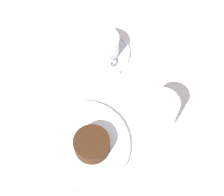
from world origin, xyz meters
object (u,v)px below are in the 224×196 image
Objects in this scene: dessert_cake at (91,143)px; coffee_cup at (102,45)px; wine_glass at (160,111)px; dinner_plate at (80,145)px.

coffee_cup is at bearing 158.04° from dessert_cake.
wine_glass is at bearing 13.65° from coffee_cup.
dessert_cake is at bearing -21.96° from coffee_cup.
dinner_plate is at bearing -27.95° from coffee_cup.
coffee_cup is at bearing 152.05° from dinner_plate.
dessert_cake is (0.25, -0.10, -0.01)m from coffee_cup.
coffee_cup is 0.27m from dessert_cake.
dessert_cake reaches higher than dinner_plate.
dinner_plate is 0.04m from dessert_cake.
wine_glass is (0.01, 0.18, 0.07)m from dinner_plate.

